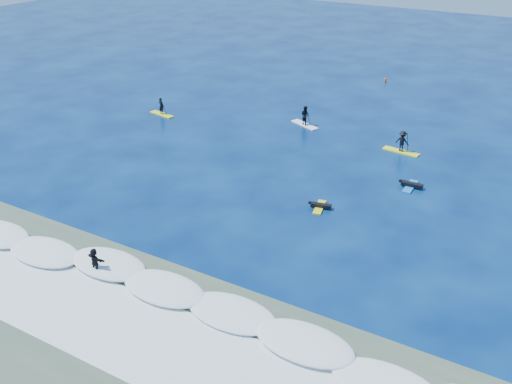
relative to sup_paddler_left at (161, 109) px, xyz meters
The scene contains 11 objects.
ground 19.68m from the sup_paddler_left, 35.61° to the right, with size 160.00×160.00×0.00m, color #031442.
shallow_water 30.07m from the sup_paddler_left, 57.86° to the right, with size 90.00×13.00×0.01m, color #3C5344.
breaking_wave 26.77m from the sup_paddler_left, 53.29° to the right, with size 40.00×6.00×0.30m, color white.
whitewater 29.23m from the sup_paddler_left, 56.81° to the right, with size 34.00×5.00×0.02m, color silver.
sup_paddler_left is the anchor object (origin of this frame).
sup_paddler_center 13.43m from the sup_paddler_left, 18.17° to the left, with size 2.98×1.86×2.06m.
sup_paddler_right 22.18m from the sup_paddler_left, ahead, with size 2.99×1.05×2.05m.
prone_paddler_near 22.19m from the sup_paddler_left, 24.24° to the right, with size 1.55×2.01×0.41m.
prone_paddler_far 24.69m from the sup_paddler_left, ahead, with size 1.73×2.19×0.46m.
wave_surfer 25.36m from the sup_paddler_left, 59.47° to the right, with size 2.04×0.72×1.45m.
marker_buoy 25.26m from the sup_paddler_left, 54.56° to the left, with size 0.27×0.27×0.64m.
Camera 1 is at (16.92, -27.93, 17.99)m, focal length 40.00 mm.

